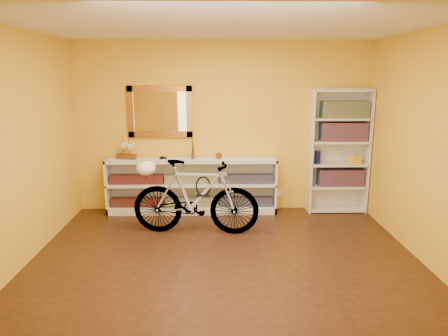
{
  "coord_description": "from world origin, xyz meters",
  "views": [
    {
      "loc": [
        -0.09,
        -4.44,
        2.09
      ],
      "look_at": [
        0.0,
        0.7,
        0.95
      ],
      "focal_mm": 33.59,
      "sensor_mm": 36.0,
      "label": 1
    }
  ],
  "objects_px": {
    "bookcase": "(339,151)",
    "console_unit": "(192,186)",
    "helmet": "(146,168)",
    "bicycle": "(196,197)"
  },
  "relations": [
    {
      "from": "console_unit",
      "to": "bicycle",
      "type": "bearing_deg",
      "value": -83.46
    },
    {
      "from": "bookcase",
      "to": "console_unit",
      "type": "bearing_deg",
      "value": -179.37
    },
    {
      "from": "console_unit",
      "to": "bicycle",
      "type": "height_order",
      "value": "bicycle"
    },
    {
      "from": "console_unit",
      "to": "helmet",
      "type": "xyz_separation_m",
      "value": [
        -0.55,
        -0.84,
        0.47
      ]
    },
    {
      "from": "console_unit",
      "to": "bicycle",
      "type": "relative_size",
      "value": 1.51
    },
    {
      "from": "console_unit",
      "to": "helmet",
      "type": "height_order",
      "value": "helmet"
    },
    {
      "from": "console_unit",
      "to": "bookcase",
      "type": "distance_m",
      "value": 2.32
    },
    {
      "from": "bicycle",
      "to": "helmet",
      "type": "distance_m",
      "value": 0.76
    },
    {
      "from": "console_unit",
      "to": "helmet",
      "type": "distance_m",
      "value": 1.11
    },
    {
      "from": "bookcase",
      "to": "helmet",
      "type": "relative_size",
      "value": 7.36
    }
  ]
}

